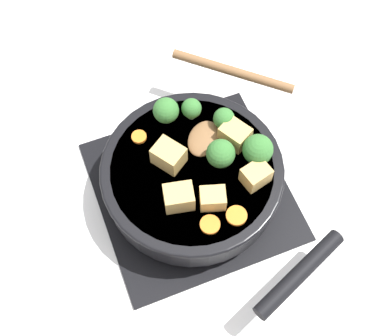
# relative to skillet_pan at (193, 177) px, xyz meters

# --- Properties ---
(ground_plane) EXTENTS (2.40, 2.40, 0.00)m
(ground_plane) POSITION_rel_skillet_pan_xyz_m (-0.00, -0.00, -0.06)
(ground_plane) COLOR white
(front_burner_grate) EXTENTS (0.31, 0.31, 0.03)m
(front_burner_grate) POSITION_rel_skillet_pan_xyz_m (-0.00, -0.00, -0.05)
(front_burner_grate) COLOR black
(front_burner_grate) RESTS_ON ground_plane
(skillet_pan) EXTENTS (0.40, 0.31, 0.06)m
(skillet_pan) POSITION_rel_skillet_pan_xyz_m (0.00, 0.00, 0.00)
(skillet_pan) COLOR black
(skillet_pan) RESTS_ON front_burner_grate
(wooden_spoon) EXTENTS (0.22, 0.22, 0.02)m
(wooden_spoon) POSITION_rel_skillet_pan_xyz_m (-0.10, 0.09, 0.03)
(wooden_spoon) COLOR brown
(wooden_spoon) RESTS_ON skillet_pan
(tofu_cube_center_large) EXTENTS (0.04, 0.05, 0.03)m
(tofu_cube_center_large) POSITION_rel_skillet_pan_xyz_m (0.05, 0.08, 0.04)
(tofu_cube_center_large) COLOR tan
(tofu_cube_center_large) RESTS_ON skillet_pan
(tofu_cube_near_handle) EXTENTS (0.04, 0.05, 0.03)m
(tofu_cube_near_handle) POSITION_rel_skillet_pan_xyz_m (0.06, 0.01, 0.04)
(tofu_cube_near_handle) COLOR tan
(tofu_cube_near_handle) RESTS_ON skillet_pan
(tofu_cube_east_chunk) EXTENTS (0.04, 0.05, 0.04)m
(tofu_cube_east_chunk) POSITION_rel_skillet_pan_xyz_m (0.04, -0.04, 0.04)
(tofu_cube_east_chunk) COLOR tan
(tofu_cube_east_chunk) RESTS_ON skillet_pan
(tofu_cube_west_chunk) EXTENTS (0.06, 0.06, 0.04)m
(tofu_cube_west_chunk) POSITION_rel_skillet_pan_xyz_m (-0.03, -0.03, 0.04)
(tofu_cube_west_chunk) COLOR tan
(tofu_cube_west_chunk) RESTS_ON skillet_pan
(tofu_cube_back_piece) EXTENTS (0.05, 0.05, 0.03)m
(tofu_cube_back_piece) POSITION_rel_skillet_pan_xyz_m (-0.02, 0.08, 0.04)
(tofu_cube_back_piece) COLOR tan
(tofu_cube_back_piece) RESTS_ON skillet_pan
(broccoli_floret_near_spoon) EXTENTS (0.04, 0.04, 0.05)m
(broccoli_floret_near_spoon) POSITION_rel_skillet_pan_xyz_m (-0.10, -0.01, 0.05)
(broccoli_floret_near_spoon) COLOR #709956
(broccoli_floret_near_spoon) RESTS_ON skillet_pan
(broccoli_floret_center_top) EXTENTS (0.03, 0.03, 0.04)m
(broccoli_floret_center_top) POSITION_rel_skillet_pan_xyz_m (-0.05, 0.07, 0.05)
(broccoli_floret_center_top) COLOR #709956
(broccoli_floret_center_top) RESTS_ON skillet_pan
(broccoli_floret_east_rim) EXTENTS (0.03, 0.03, 0.04)m
(broccoli_floret_east_rim) POSITION_rel_skillet_pan_xyz_m (-0.09, 0.03, 0.05)
(broccoli_floret_east_rim) COLOR #709956
(broccoli_floret_east_rim) RESTS_ON skillet_pan
(broccoli_floret_west_rim) EXTENTS (0.04, 0.04, 0.05)m
(broccoli_floret_west_rim) POSITION_rel_skillet_pan_xyz_m (0.00, 0.04, 0.05)
(broccoli_floret_west_rim) COLOR #709956
(broccoli_floret_west_rim) RESTS_ON skillet_pan
(broccoli_floret_north_edge) EXTENTS (0.05, 0.05, 0.05)m
(broccoli_floret_north_edge) POSITION_rel_skillet_pan_xyz_m (0.02, 0.10, 0.06)
(broccoli_floret_north_edge) COLOR #709956
(broccoli_floret_north_edge) RESTS_ON skillet_pan
(carrot_slice_orange_thin) EXTENTS (0.03, 0.03, 0.01)m
(carrot_slice_orange_thin) POSITION_rel_skillet_pan_xyz_m (0.10, -0.01, 0.03)
(carrot_slice_orange_thin) COLOR orange
(carrot_slice_orange_thin) RESTS_ON skillet_pan
(carrot_slice_near_center) EXTENTS (0.03, 0.03, 0.01)m
(carrot_slice_near_center) POSITION_rel_skillet_pan_xyz_m (0.10, 0.03, 0.03)
(carrot_slice_near_center) COLOR orange
(carrot_slice_near_center) RESTS_ON skillet_pan
(carrot_slice_edge_slice) EXTENTS (0.02, 0.02, 0.01)m
(carrot_slice_edge_slice) POSITION_rel_skillet_pan_xyz_m (-0.08, -0.06, 0.03)
(carrot_slice_edge_slice) COLOR orange
(carrot_slice_edge_slice) RESTS_ON skillet_pan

